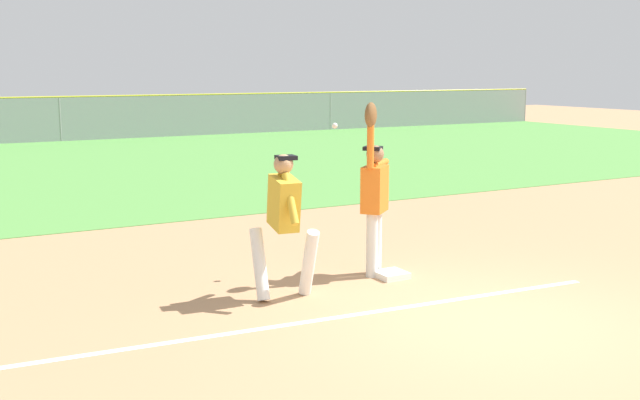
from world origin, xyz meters
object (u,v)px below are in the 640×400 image
at_px(fielder, 374,191).
at_px(baseball, 335,126).
at_px(parked_car_blue, 119,116).
at_px(runner, 284,216).
at_px(first_base, 391,275).
at_px(parked_car_red, 12,119).

relative_size(fielder, baseball, 30.81).
relative_size(fielder, parked_car_blue, 0.51).
distance_m(baseball, parked_car_blue, 24.94).
bearing_deg(parked_car_blue, fielder, -94.25).
bearing_deg(runner, baseball, 40.62).
bearing_deg(parked_car_blue, baseball, -95.21).
height_order(first_base, baseball, baseball).
bearing_deg(first_base, fielder, 122.65).
height_order(runner, baseball, baseball).
xyz_separation_m(fielder, parked_car_blue, (3.12, 25.05, -0.45)).
distance_m(first_base, runner, 1.89).
bearing_deg(runner, parked_car_blue, 86.44).
relative_size(runner, parked_car_red, 0.38).
xyz_separation_m(first_base, parked_car_red, (-1.36, 25.33, 0.63)).
bearing_deg(parked_car_red, fielder, -83.95).
relative_size(first_base, parked_car_blue, 0.08).
bearing_deg(runner, first_base, 11.92).
bearing_deg(fielder, first_base, 171.40).
height_order(first_base, parked_car_red, parked_car_red).
height_order(runner, parked_car_blue, runner).
bearing_deg(fielder, parked_car_blue, -48.36).
height_order(first_base, parked_car_blue, parked_car_blue).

